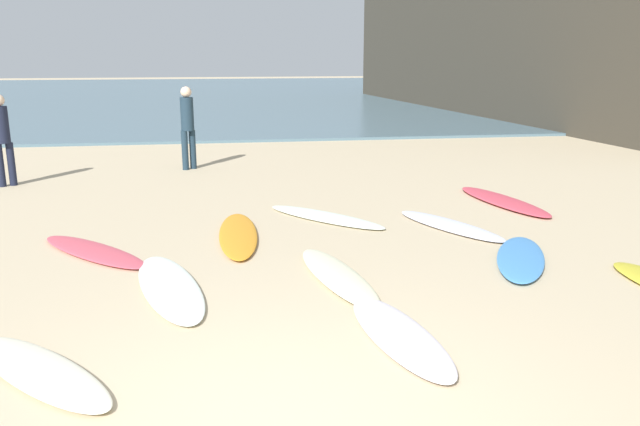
% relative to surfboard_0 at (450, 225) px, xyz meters
% --- Properties ---
extents(ocean_water, '(120.00, 40.00, 0.08)m').
position_rel_surfboard_0_xyz_m(ocean_water, '(-2.95, 29.52, 0.00)').
color(ocean_water, slate).
rests_on(ocean_water, ground_plane).
extents(surfboard_0, '(1.36, 2.11, 0.07)m').
position_rel_surfboard_0_xyz_m(surfboard_0, '(0.00, 0.00, 0.00)').
color(surfboard_0, silver).
rests_on(surfboard_0, ground_plane).
extents(surfboard_1, '(1.82, 1.94, 0.07)m').
position_rel_surfboard_0_xyz_m(surfboard_1, '(-5.00, -0.51, -0.00)').
color(surfboard_1, '#E34E5F').
rests_on(surfboard_1, ground_plane).
extents(surfboard_2, '(1.14, 2.36, 0.07)m').
position_rel_surfboard_0_xyz_m(surfboard_2, '(-3.93, -1.97, -0.00)').
color(surfboard_2, white).
rests_on(surfboard_2, ground_plane).
extents(surfboard_3, '(0.88, 2.18, 0.08)m').
position_rel_surfboard_0_xyz_m(surfboard_3, '(-2.04, -1.92, 0.01)').
color(surfboard_3, '#EEECC5').
rests_on(surfboard_3, ground_plane).
extents(surfboard_4, '(0.56, 2.39, 0.07)m').
position_rel_surfboard_0_xyz_m(surfboard_4, '(-3.12, -0.02, -0.00)').
color(surfboard_4, orange).
rests_on(surfboard_4, ground_plane).
extents(surfboard_6, '(1.35, 1.98, 0.09)m').
position_rel_surfboard_0_xyz_m(surfboard_6, '(0.33, -1.64, 0.01)').
color(surfboard_6, '#478FDD').
rests_on(surfboard_6, ground_plane).
extents(surfboard_7, '(1.64, 1.76, 0.08)m').
position_rel_surfboard_0_xyz_m(surfboard_7, '(-4.82, -3.79, 0.00)').
color(surfboard_7, silver).
rests_on(surfboard_7, ground_plane).
extents(surfboard_8, '(0.84, 1.96, 0.08)m').
position_rel_surfboard_0_xyz_m(surfboard_8, '(-1.76, -3.57, 0.01)').
color(surfboard_8, white).
rests_on(surfboard_8, ground_plane).
extents(surfboard_9, '(1.04, 2.50, 0.09)m').
position_rel_surfboard_0_xyz_m(surfboard_9, '(1.44, 1.36, 0.01)').
color(surfboard_9, '#D64657').
rests_on(surfboard_9, ground_plane).
extents(surfboard_10, '(1.88, 2.03, 0.06)m').
position_rel_surfboard_0_xyz_m(surfboard_10, '(-1.75, 0.80, -0.01)').
color(surfboard_10, white).
rests_on(surfboard_10, ground_plane).
extents(beachgoer_near, '(0.39, 0.39, 1.80)m').
position_rel_surfboard_0_xyz_m(beachgoer_near, '(-4.03, 5.51, 0.97)').
color(beachgoer_near, '#1E3342').
rests_on(beachgoer_near, ground_plane).
extents(beachgoer_mid, '(0.38, 0.38, 1.76)m').
position_rel_surfboard_0_xyz_m(beachgoer_mid, '(-7.44, 4.20, 0.95)').
color(beachgoer_mid, '#191E33').
rests_on(beachgoer_mid, ground_plane).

